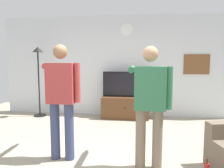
# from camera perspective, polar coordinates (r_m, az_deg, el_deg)

# --- Properties ---
(ground_plane) EXTENTS (8.40, 8.40, 0.00)m
(ground_plane) POSITION_cam_1_polar(r_m,az_deg,el_deg) (3.38, -4.07, -20.27)
(ground_plane) COLOR #9E937F
(back_wall) EXTENTS (6.40, 0.10, 2.70)m
(back_wall) POSITION_cam_1_polar(r_m,az_deg,el_deg) (5.95, 1.47, 4.70)
(back_wall) COLOR silver
(back_wall) RESTS_ON ground_plane
(tv_stand) EXTENTS (1.21, 0.49, 0.56)m
(tv_stand) POSITION_cam_1_polar(r_m,az_deg,el_deg) (5.71, 3.49, -6.18)
(tv_stand) COLOR brown
(tv_stand) RESTS_ON ground_plane
(television) EXTENTS (1.18, 0.07, 0.65)m
(television) POSITION_cam_1_polar(r_m,az_deg,el_deg) (5.66, 3.57, -0.05)
(television) COLOR black
(television) RESTS_ON tv_stand
(wall_clock) EXTENTS (0.32, 0.03, 0.32)m
(wall_clock) POSITION_cam_1_polar(r_m,az_deg,el_deg) (5.92, 3.82, 14.09)
(wall_clock) COLOR white
(framed_picture) EXTENTS (0.65, 0.04, 0.52)m
(framed_picture) POSITION_cam_1_polar(r_m,az_deg,el_deg) (6.04, 21.34, 4.84)
(framed_picture) COLOR brown
(floor_lamp) EXTENTS (0.32, 0.32, 1.87)m
(floor_lamp) POSITION_cam_1_polar(r_m,az_deg,el_deg) (6.11, -18.82, 4.27)
(floor_lamp) COLOR black
(floor_lamp) RESTS_ON ground_plane
(person_standing_nearer_lamp) EXTENTS (0.59, 0.78, 1.74)m
(person_standing_nearer_lamp) POSITION_cam_1_polar(r_m,az_deg,el_deg) (3.34, -13.11, -2.89)
(person_standing_nearer_lamp) COLOR #384266
(person_standing_nearer_lamp) RESTS_ON ground_plane
(person_standing_nearer_couch) EXTENTS (0.60, 0.78, 1.70)m
(person_standing_nearer_couch) POSITION_cam_1_polar(r_m,az_deg,el_deg) (3.02, 9.85, -4.25)
(person_standing_nearer_couch) COLOR #7A6B56
(person_standing_nearer_couch) RESTS_ON ground_plane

